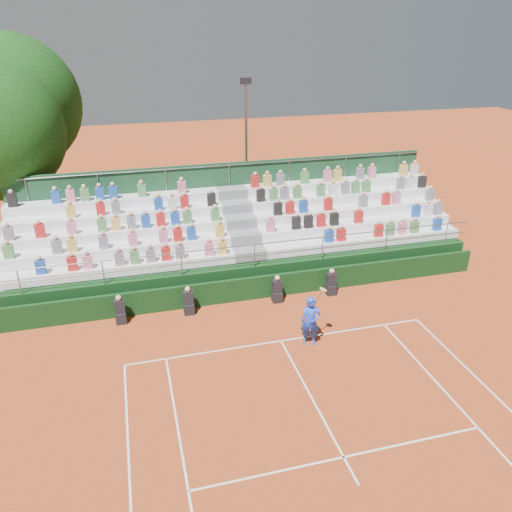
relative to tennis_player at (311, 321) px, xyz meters
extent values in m
plane|color=#A9431C|center=(-0.94, 0.41, -0.93)|extent=(90.00, 90.00, 0.00)
cube|color=white|center=(-0.94, 0.41, -0.93)|extent=(11.00, 0.06, 0.01)
cube|color=white|center=(-0.94, -2.79, -0.93)|extent=(0.06, 6.40, 0.01)
cube|color=white|center=(-0.94, -5.08, -0.93)|extent=(8.22, 0.06, 0.01)
cube|color=black|center=(-0.94, 3.61, -0.43)|extent=(20.00, 0.15, 1.00)
cube|color=black|center=(-6.46, 3.16, -0.71)|extent=(0.40, 0.40, 0.44)
cube|color=black|center=(-6.46, 3.16, -0.23)|extent=(0.38, 0.25, 0.55)
sphere|color=tan|center=(-6.46, 3.16, 0.15)|extent=(0.22, 0.22, 0.22)
cube|color=black|center=(-3.87, 3.16, -0.71)|extent=(0.40, 0.40, 0.44)
cube|color=black|center=(-3.87, 3.16, -0.23)|extent=(0.38, 0.25, 0.55)
sphere|color=tan|center=(-3.87, 3.16, 0.15)|extent=(0.22, 0.22, 0.22)
cube|color=black|center=(-0.24, 3.16, -0.71)|extent=(0.40, 0.40, 0.44)
cube|color=black|center=(-0.24, 3.16, -0.23)|extent=(0.38, 0.25, 0.55)
sphere|color=tan|center=(-0.24, 3.16, 0.15)|extent=(0.22, 0.22, 0.22)
cube|color=black|center=(2.12, 3.16, -0.71)|extent=(0.40, 0.40, 0.44)
cube|color=black|center=(2.12, 3.16, -0.23)|extent=(0.38, 0.25, 0.55)
sphere|color=tan|center=(2.12, 3.16, 0.15)|extent=(0.22, 0.22, 0.22)
cube|color=black|center=(-0.94, 6.71, -0.33)|extent=(20.00, 5.20, 1.20)
cube|color=silver|center=(-6.29, 5.03, 0.48)|extent=(9.30, 0.85, 0.42)
cube|color=silver|center=(4.41, 5.03, 0.48)|extent=(9.30, 0.85, 0.42)
cube|color=slate|center=(-0.94, 5.03, 0.48)|extent=(1.40, 0.85, 0.42)
cube|color=silver|center=(-6.29, 5.88, 0.90)|extent=(9.30, 0.85, 0.42)
cube|color=silver|center=(4.41, 5.88, 0.90)|extent=(9.30, 0.85, 0.42)
cube|color=slate|center=(-0.94, 5.88, 0.90)|extent=(1.40, 0.85, 0.42)
cube|color=silver|center=(-6.29, 6.73, 1.32)|extent=(9.30, 0.85, 0.42)
cube|color=silver|center=(4.41, 6.73, 1.32)|extent=(9.30, 0.85, 0.42)
cube|color=slate|center=(-0.94, 6.73, 1.32)|extent=(1.40, 0.85, 0.42)
cube|color=silver|center=(-6.29, 7.58, 1.74)|extent=(9.30, 0.85, 0.42)
cube|color=silver|center=(4.41, 7.58, 1.74)|extent=(9.30, 0.85, 0.42)
cube|color=slate|center=(-0.94, 7.58, 1.74)|extent=(1.40, 0.85, 0.42)
cube|color=silver|center=(-6.29, 8.43, 2.16)|extent=(9.30, 0.85, 0.42)
cube|color=silver|center=(4.41, 8.43, 2.16)|extent=(9.30, 0.85, 0.42)
cube|color=slate|center=(-0.94, 8.43, 2.16)|extent=(1.40, 0.85, 0.42)
cube|color=#1A4327|center=(-0.94, 8.96, 1.27)|extent=(20.00, 0.12, 4.40)
cylinder|color=gray|center=(-0.94, 4.16, 1.27)|extent=(20.00, 0.05, 0.05)
cylinder|color=gray|center=(-0.94, 8.86, 3.37)|extent=(20.00, 0.05, 0.05)
cube|color=#1E4CB2|center=(-9.24, 4.88, 0.97)|extent=(0.36, 0.24, 0.56)
cube|color=red|center=(-8.09, 4.88, 0.97)|extent=(0.36, 0.24, 0.56)
cube|color=pink|center=(-7.52, 4.88, 0.97)|extent=(0.36, 0.24, 0.56)
cube|color=slate|center=(-6.30, 4.88, 0.97)|extent=(0.36, 0.24, 0.56)
cube|color=#4C8C4C|center=(-5.71, 4.88, 0.97)|extent=(0.36, 0.24, 0.56)
cube|color=slate|center=(-5.08, 4.88, 0.97)|extent=(0.36, 0.24, 0.56)
cube|color=red|center=(-4.47, 4.88, 0.97)|extent=(0.36, 0.24, 0.56)
cube|color=slate|center=(-3.89, 4.88, 0.97)|extent=(0.36, 0.24, 0.56)
cube|color=pink|center=(-2.69, 4.88, 0.97)|extent=(0.36, 0.24, 0.56)
cube|color=gold|center=(-2.13, 4.88, 0.97)|extent=(0.36, 0.24, 0.56)
cube|color=#4C8C4C|center=(-10.44, 5.73, 1.39)|extent=(0.36, 0.24, 0.56)
cube|color=slate|center=(-8.66, 5.73, 1.39)|extent=(0.36, 0.24, 0.56)
cube|color=gold|center=(-8.09, 5.73, 1.39)|extent=(0.36, 0.24, 0.56)
cube|color=slate|center=(-6.87, 5.73, 1.39)|extent=(0.36, 0.24, 0.56)
cube|color=pink|center=(-5.71, 5.73, 1.39)|extent=(0.36, 0.24, 0.56)
cube|color=pink|center=(-4.45, 5.73, 1.39)|extent=(0.36, 0.24, 0.56)
cube|color=red|center=(-3.86, 5.73, 1.39)|extent=(0.36, 0.24, 0.56)
cube|color=#1E4CB2|center=(-3.28, 5.73, 1.39)|extent=(0.36, 0.24, 0.56)
cube|color=gold|center=(-2.06, 5.73, 1.39)|extent=(0.36, 0.24, 0.56)
cube|color=slate|center=(-10.49, 6.58, 1.81)|extent=(0.36, 0.24, 0.56)
cube|color=red|center=(-9.32, 6.58, 1.81)|extent=(0.36, 0.24, 0.56)
cube|color=pink|center=(-8.09, 6.58, 1.81)|extent=(0.36, 0.24, 0.56)
cube|color=#4C8C4C|center=(-6.88, 6.58, 1.81)|extent=(0.36, 0.24, 0.56)
cube|color=gold|center=(-6.31, 6.58, 1.81)|extent=(0.36, 0.24, 0.56)
cube|color=slate|center=(-5.69, 6.58, 1.81)|extent=(0.36, 0.24, 0.56)
cube|color=#1E4CB2|center=(-5.09, 6.58, 1.81)|extent=(0.36, 0.24, 0.56)
cube|color=red|center=(-4.46, 6.58, 1.81)|extent=(0.36, 0.24, 0.56)
cube|color=#1E4CB2|center=(-3.84, 6.58, 1.81)|extent=(0.36, 0.24, 0.56)
cube|color=#4C8C4C|center=(-3.31, 6.58, 1.81)|extent=(0.36, 0.24, 0.56)
cube|color=#4C8C4C|center=(-2.08, 6.58, 1.81)|extent=(0.36, 0.24, 0.56)
cube|color=gold|center=(-8.12, 7.43, 2.23)|extent=(0.36, 0.24, 0.56)
cube|color=red|center=(-6.90, 7.43, 2.23)|extent=(0.36, 0.24, 0.56)
cube|color=slate|center=(-6.27, 7.43, 2.23)|extent=(0.36, 0.24, 0.56)
cube|color=#1E4CB2|center=(-4.44, 7.43, 2.23)|extent=(0.36, 0.24, 0.56)
cube|color=silver|center=(-3.84, 7.43, 2.23)|extent=(0.36, 0.24, 0.56)
cube|color=red|center=(-3.29, 7.43, 2.23)|extent=(0.36, 0.24, 0.56)
cube|color=black|center=(-2.08, 7.43, 2.23)|extent=(0.36, 0.24, 0.56)
cube|color=black|center=(-10.46, 8.28, 2.65)|extent=(0.36, 0.24, 0.56)
cube|color=#1E4CB2|center=(-8.72, 8.28, 2.65)|extent=(0.36, 0.24, 0.56)
cube|color=pink|center=(-8.11, 8.28, 2.65)|extent=(0.36, 0.24, 0.56)
cube|color=#4C8C4C|center=(-7.52, 8.28, 2.65)|extent=(0.36, 0.24, 0.56)
cube|color=#1E4CB2|center=(-6.88, 8.28, 2.65)|extent=(0.36, 0.24, 0.56)
cube|color=#1E4CB2|center=(-6.32, 8.28, 2.65)|extent=(0.36, 0.24, 0.56)
cube|color=#4C8C4C|center=(-5.08, 8.28, 2.65)|extent=(0.36, 0.24, 0.56)
cube|color=pink|center=(-3.28, 8.28, 2.65)|extent=(0.36, 0.24, 0.56)
cube|color=#1E4CB2|center=(2.65, 4.88, 0.97)|extent=(0.36, 0.24, 0.56)
cube|color=red|center=(3.22, 4.88, 0.97)|extent=(0.36, 0.24, 0.56)
cube|color=red|center=(5.05, 4.88, 0.97)|extent=(0.36, 0.24, 0.56)
cube|color=#4C8C4C|center=(5.63, 4.88, 0.97)|extent=(0.36, 0.24, 0.56)
cube|color=pink|center=(6.24, 4.88, 0.97)|extent=(0.36, 0.24, 0.56)
cube|color=#4C8C4C|center=(6.86, 4.88, 0.97)|extent=(0.36, 0.24, 0.56)
cube|color=#1E4CB2|center=(8.05, 4.88, 0.97)|extent=(0.36, 0.24, 0.56)
cube|color=pink|center=(0.21, 5.73, 1.39)|extent=(0.36, 0.24, 0.56)
cube|color=black|center=(1.40, 5.73, 1.39)|extent=(0.36, 0.24, 0.56)
cube|color=black|center=(1.98, 5.73, 1.39)|extent=(0.36, 0.24, 0.56)
cube|color=red|center=(2.59, 5.73, 1.39)|extent=(0.36, 0.24, 0.56)
cube|color=black|center=(3.23, 5.73, 1.39)|extent=(0.36, 0.24, 0.56)
cube|color=red|center=(4.42, 5.73, 1.39)|extent=(0.36, 0.24, 0.56)
cube|color=#1E4CB2|center=(7.40, 5.73, 1.39)|extent=(0.36, 0.24, 0.56)
cube|color=silver|center=(8.03, 5.73, 1.39)|extent=(0.36, 0.24, 0.56)
cube|color=slate|center=(8.57, 5.73, 1.39)|extent=(0.36, 0.24, 0.56)
cube|color=black|center=(0.80, 6.58, 1.81)|extent=(0.36, 0.24, 0.56)
cube|color=red|center=(1.38, 6.58, 1.81)|extent=(0.36, 0.24, 0.56)
cube|color=#1E4CB2|center=(2.03, 6.58, 1.81)|extent=(0.36, 0.24, 0.56)
cube|color=red|center=(3.25, 6.58, 1.81)|extent=(0.36, 0.24, 0.56)
cube|color=slate|center=(5.03, 6.58, 1.81)|extent=(0.36, 0.24, 0.56)
cube|color=red|center=(6.22, 6.58, 1.81)|extent=(0.36, 0.24, 0.56)
cube|color=pink|center=(6.77, 6.58, 1.81)|extent=(0.36, 0.24, 0.56)
cube|color=slate|center=(8.60, 6.58, 1.81)|extent=(0.36, 0.24, 0.56)
cube|color=black|center=(0.23, 7.43, 2.23)|extent=(0.36, 0.24, 0.56)
cube|color=#4C8C4C|center=(0.85, 7.43, 2.23)|extent=(0.36, 0.24, 0.56)
cube|color=slate|center=(1.38, 7.43, 2.23)|extent=(0.36, 0.24, 0.56)
cube|color=#4C8C4C|center=(2.01, 7.43, 2.23)|extent=(0.36, 0.24, 0.56)
cube|color=#4C8C4C|center=(3.20, 7.43, 2.23)|extent=(0.36, 0.24, 0.56)
cube|color=silver|center=(3.81, 7.43, 2.23)|extent=(0.36, 0.24, 0.56)
cube|color=slate|center=(4.46, 7.43, 2.23)|extent=(0.36, 0.24, 0.56)
cube|color=#4C8C4C|center=(5.01, 7.43, 2.23)|extent=(0.36, 0.24, 0.56)
cube|color=#4C8C4C|center=(5.57, 7.43, 2.23)|extent=(0.36, 0.24, 0.56)
cube|color=slate|center=(7.45, 7.43, 2.23)|extent=(0.36, 0.24, 0.56)
cube|color=silver|center=(7.99, 7.43, 2.23)|extent=(0.36, 0.24, 0.56)
cube|color=black|center=(8.63, 7.43, 2.23)|extent=(0.36, 0.24, 0.56)
cube|color=red|center=(0.19, 8.28, 2.65)|extent=(0.36, 0.24, 0.56)
cube|color=gold|center=(0.78, 8.28, 2.65)|extent=(0.36, 0.24, 0.56)
cube|color=slate|center=(1.43, 8.28, 2.65)|extent=(0.36, 0.24, 0.56)
cube|color=#4C8C4C|center=(2.66, 8.28, 2.65)|extent=(0.36, 0.24, 0.56)
cube|color=pink|center=(3.86, 8.28, 2.65)|extent=(0.36, 0.24, 0.56)
cube|color=gold|center=(4.39, 8.28, 2.65)|extent=(0.36, 0.24, 0.56)
cube|color=slate|center=(5.61, 8.28, 2.65)|extent=(0.36, 0.24, 0.56)
cube|color=pink|center=(6.24, 8.28, 2.65)|extent=(0.36, 0.24, 0.56)
cube|color=gold|center=(8.02, 8.28, 2.65)|extent=(0.36, 0.24, 0.56)
cube|color=silver|center=(8.62, 8.28, 2.65)|extent=(0.36, 0.24, 0.56)
imported|color=blue|center=(0.00, 0.00, 0.00)|extent=(0.79, 0.65, 1.86)
cylinder|color=gray|center=(0.25, 0.00, 0.92)|extent=(0.26, 0.03, 0.51)
cylinder|color=#E5D866|center=(0.40, 0.00, 1.22)|extent=(0.26, 0.28, 0.14)
cylinder|color=#3A2415|center=(-11.25, 11.28, 0.78)|extent=(0.50, 0.50, 3.42)
cylinder|color=#3A2415|center=(-10.98, 15.13, 0.99)|extent=(0.50, 0.50, 3.85)
sphere|color=#0F340E|center=(-10.98, 15.13, 5.69)|extent=(6.93, 6.93, 6.93)
cylinder|color=gray|center=(1.20, 14.10, 2.74)|extent=(0.16, 0.16, 7.34)
cube|color=black|center=(1.20, 14.10, 6.58)|extent=(0.60, 0.25, 0.35)
camera|label=1|loc=(-5.66, -13.81, 9.47)|focal=35.00mm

